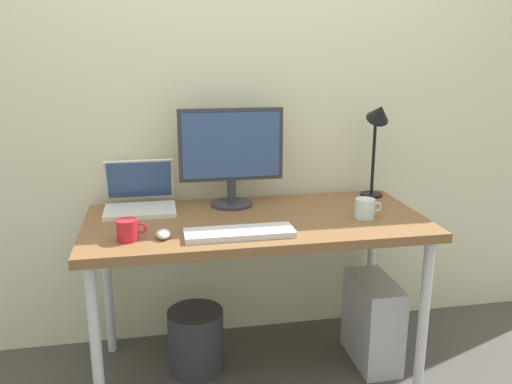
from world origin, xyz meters
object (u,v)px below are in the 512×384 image
at_px(desk, 256,232).
at_px(glass_cup, 365,208).
at_px(wastebasket, 196,340).
at_px(keyboard, 239,233).
at_px(monitor, 231,152).
at_px(computer_tower, 373,321).
at_px(coffee_mug, 128,230).
at_px(mouse, 163,234).
at_px(laptop, 140,197).
at_px(desk_lamp, 378,128).

bearing_deg(desk, glass_cup, -10.23).
bearing_deg(glass_cup, wastebasket, 169.76).
bearing_deg(keyboard, glass_cup, 12.06).
xyz_separation_m(monitor, computer_tower, (0.64, -0.25, -0.80)).
height_order(monitor, keyboard, monitor).
relative_size(keyboard, coffee_mug, 3.72).
bearing_deg(mouse, computer_tower, 8.37).
bearing_deg(wastebasket, monitor, 39.59).
bearing_deg(computer_tower, coffee_mug, -172.61).
relative_size(mouse, coffee_mug, 0.76).
height_order(desk, laptop, laptop).
bearing_deg(desk, coffee_mug, -161.55).
xyz_separation_m(desk_lamp, keyboard, (-0.75, -0.43, -0.34)).
distance_m(keyboard, coffee_mug, 0.44).
distance_m(glass_cup, computer_tower, 0.59).
bearing_deg(desk_lamp, laptop, 179.00).
distance_m(desk_lamp, computer_tower, 0.93).
distance_m(monitor, wastebasket, 0.90).
relative_size(keyboard, glass_cup, 3.62).
xyz_separation_m(laptop, keyboard, (0.40, -0.45, -0.04)).
relative_size(desk_lamp, mouse, 5.45).
bearing_deg(desk_lamp, mouse, -159.24).
bearing_deg(wastebasket, desk, -10.26).
xyz_separation_m(desk, wastebasket, (-0.28, 0.05, -0.54)).
xyz_separation_m(mouse, coffee_mug, (-0.13, -0.00, 0.03)).
bearing_deg(mouse, laptop, 102.98).
bearing_deg(glass_cup, desk_lamp, 60.74).
bearing_deg(laptop, computer_tower, -14.47).
height_order(keyboard, wastebasket, keyboard).
bearing_deg(glass_cup, laptop, 161.67).
xyz_separation_m(desk, mouse, (-0.41, -0.18, 0.08)).
xyz_separation_m(mouse, computer_tower, (0.97, 0.14, -0.56)).
relative_size(coffee_mug, wastebasket, 0.39).
bearing_deg(desk_lamp, monitor, -179.93).
height_order(desk, keyboard, keyboard).
height_order(desk, mouse, mouse).
bearing_deg(mouse, keyboard, -5.60).
bearing_deg(computer_tower, keyboard, -165.60).
bearing_deg(coffee_mug, desk_lamp, 18.60).
relative_size(laptop, wastebasket, 1.07).
distance_m(desk, monitor, 0.40).
distance_m(keyboard, wastebasket, 0.69).
bearing_deg(mouse, desk, 23.86).
bearing_deg(glass_cup, mouse, -173.87).
distance_m(desk, computer_tower, 0.74).
bearing_deg(monitor, computer_tower, -21.69).
distance_m(desk, wastebasket, 0.61).
height_order(coffee_mug, glass_cup, glass_cup).
height_order(laptop, desk_lamp, desk_lamp).
bearing_deg(laptop, coffee_mug, -95.18).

